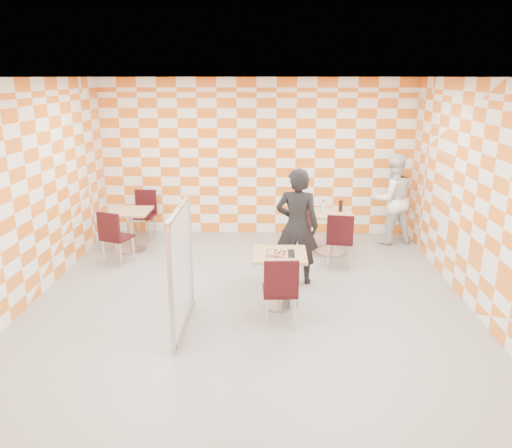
{
  "coord_description": "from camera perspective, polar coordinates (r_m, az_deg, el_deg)",
  "views": [
    {
      "loc": [
        0.31,
        -6.07,
        3.01
      ],
      "look_at": [
        0.1,
        0.2,
        1.15
      ],
      "focal_mm": 35.0,
      "sensor_mm": 36.0,
      "label": 1
    }
  ],
  "objects": [
    {
      "name": "room_shell",
      "position": [
        6.79,
        -0.75,
        3.67
      ],
      "size": [
        7.0,
        7.0,
        7.0
      ],
      "color": "gray",
      "rests_on": "ground"
    },
    {
      "name": "main_table",
      "position": [
        6.74,
        2.75,
        -5.29
      ],
      "size": [
        0.7,
        0.7,
        0.75
      ],
      "color": "tan",
      "rests_on": "ground"
    },
    {
      "name": "second_table",
      "position": [
        8.81,
        8.62,
        -0.17
      ],
      "size": [
        0.7,
        0.7,
        0.75
      ],
      "color": "tan",
      "rests_on": "ground"
    },
    {
      "name": "empty_table",
      "position": [
        9.1,
        -14.14,
        0.05
      ],
      "size": [
        0.7,
        0.7,
        0.75
      ],
      "color": "tan",
      "rests_on": "ground"
    },
    {
      "name": "chair_main_front",
      "position": [
        6.13,
        2.82,
        -7.22
      ],
      "size": [
        0.45,
        0.45,
        0.92
      ],
      "color": "black",
      "rests_on": "ground"
    },
    {
      "name": "chair_second_front",
      "position": [
        8.1,
        9.57,
        -1.44
      ],
      "size": [
        0.48,
        0.49,
        0.92
      ],
      "color": "black",
      "rests_on": "ground"
    },
    {
      "name": "chair_second_side",
      "position": [
        8.65,
        5.29,
        -0.11
      ],
      "size": [
        0.55,
        0.54,
        0.92
      ],
      "color": "black",
      "rests_on": "ground"
    },
    {
      "name": "chair_empty_near",
      "position": [
        8.46,
        -15.98,
        -1.08
      ],
      "size": [
        0.54,
        0.55,
        0.92
      ],
      "color": "black",
      "rests_on": "ground"
    },
    {
      "name": "chair_empty_far",
      "position": [
        9.81,
        -12.61,
        1.55
      ],
      "size": [
        0.45,
        0.46,
        0.92
      ],
      "color": "black",
      "rests_on": "ground"
    },
    {
      "name": "partition",
      "position": [
        6.11,
        -8.52,
        -4.97
      ],
      "size": [
        0.08,
        1.38,
        1.55
      ],
      "color": "white",
      "rests_on": "ground"
    },
    {
      "name": "man_dark",
      "position": [
        7.4,
        4.73,
        -0.27
      ],
      "size": [
        0.7,
        0.51,
        1.76
      ],
      "primitive_type": "imported",
      "rotation": [
        0.0,
        0.0,
        2.99
      ],
      "color": "black",
      "rests_on": "ground"
    },
    {
      "name": "man_white",
      "position": [
        9.51,
        15.27,
        2.75
      ],
      "size": [
        0.95,
        0.82,
        1.68
      ],
      "primitive_type": "imported",
      "rotation": [
        0.0,
        0.0,
        3.38
      ],
      "color": "white",
      "rests_on": "ground"
    },
    {
      "name": "pizza_on_foil",
      "position": [
        6.63,
        2.78,
        -3.26
      ],
      "size": [
        0.4,
        0.4,
        0.04
      ],
      "color": "silver",
      "rests_on": "main_table"
    },
    {
      "name": "sport_bottle",
      "position": [
        8.78,
        7.7,
        2.05
      ],
      "size": [
        0.06,
        0.06,
        0.2
      ],
      "color": "white",
      "rests_on": "second_table"
    },
    {
      "name": "soda_bottle",
      "position": [
        8.79,
        9.65,
        2.07
      ],
      "size": [
        0.07,
        0.07,
        0.23
      ],
      "color": "black",
      "rests_on": "second_table"
    }
  ]
}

